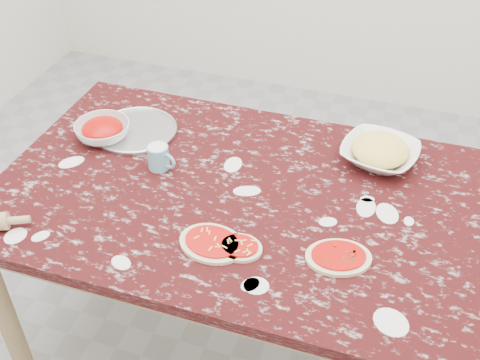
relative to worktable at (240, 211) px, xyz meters
The scene contains 9 objects.
ground 0.67m from the worktable, ahead, with size 4.00×4.00×0.00m, color gray.
worktable is the anchor object (origin of this frame).
pizza_tray 0.53m from the worktable, 156.76° to the left, with size 0.30×0.30×0.01m, color #B2B2B7.
sauce_bowl 0.60m from the worktable, 166.85° to the left, with size 0.20×0.20×0.06m, color white.
cheese_bowl 0.52m from the worktable, 37.62° to the left, with size 0.26×0.26×0.06m, color white.
flour_mug 0.33m from the worktable, behind, with size 0.11×0.07×0.09m.
pizza_left 0.27m from the worktable, 90.26° to the right, with size 0.22×0.18×0.02m.
pizza_mid 0.28m from the worktable, 71.58° to the right, with size 0.13×0.11×0.02m.
pizza_right 0.42m from the worktable, 28.21° to the right, with size 0.23×0.20×0.02m.
Camera 1 is at (0.46, -1.38, 1.97)m, focal length 43.72 mm.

